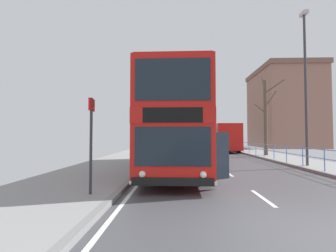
% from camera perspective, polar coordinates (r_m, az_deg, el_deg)
% --- Properties ---
extents(ground, '(15.80, 140.00, 0.20)m').
position_cam_1_polar(ground, '(5.46, 22.63, -21.05)').
color(ground, '#444449').
extents(double_decker_bus_main, '(3.30, 11.40, 4.44)m').
position_cam_1_polar(double_decker_bus_main, '(13.04, 1.85, -0.03)').
color(double_decker_bus_main, red).
rests_on(double_decker_bus_main, ground).
extents(background_bus_far_lane, '(2.85, 10.69, 3.10)m').
position_cam_1_polar(background_bus_far_lane, '(30.87, 12.27, -2.45)').
color(background_bus_far_lane, red).
rests_on(background_bus_far_lane, ground).
extents(pedestrian_railing_far_kerb, '(0.05, 28.34, 1.07)m').
position_cam_1_polar(pedestrian_railing_far_kerb, '(19.36, 23.09, -4.92)').
color(pedestrian_railing_far_kerb, '#598CC6').
rests_on(pedestrian_railing_far_kerb, ground).
extents(bus_stop_sign_near, '(0.08, 0.44, 2.78)m').
position_cam_1_polar(bus_stop_sign_near, '(7.54, -17.20, -1.94)').
color(bus_stop_sign_near, '#2D2D33').
rests_on(bus_stop_sign_near, ground).
extents(street_lamp_far_side, '(0.28, 0.60, 8.85)m').
position_cam_1_polar(street_lamp_far_side, '(16.52, 28.94, 9.81)').
color(street_lamp_far_side, '#38383D').
rests_on(street_lamp_far_side, ground).
extents(bare_tree_far_00, '(1.96, 2.19, 6.75)m').
position_cam_1_polar(bare_tree_far_00, '(23.56, 21.50, 2.36)').
color(bare_tree_far_00, brown).
rests_on(bare_tree_far_00, ground).
extents(background_building_00, '(8.56, 12.47, 12.61)m').
position_cam_1_polar(background_building_00, '(44.48, 24.88, 3.75)').
color(background_building_00, '#936656').
rests_on(background_building_00, ground).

